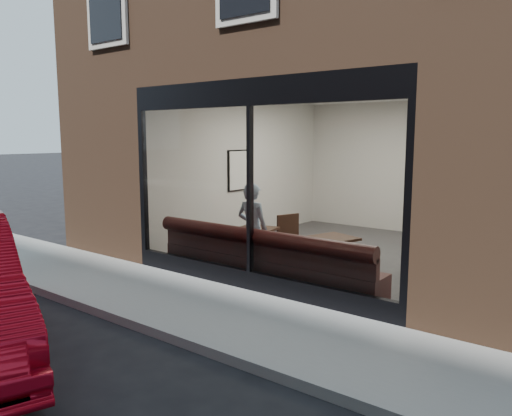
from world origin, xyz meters
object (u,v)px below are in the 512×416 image
Objects in this scene: cafe_chair_right at (415,266)px; cafe_table_right at (333,238)px; person at (252,230)px; banquette at (266,270)px; cafe_table_left at (256,229)px; cafe_chair_left at (282,250)px.

cafe_table_right is at bearing 22.56° from cafe_chair_right.
banquette is at bearing 149.13° from person.
cafe_chair_right is at bearing 24.38° from cafe_table_left.
person is at bearing 152.63° from banquette.
cafe_chair_left is (0.07, 0.71, -0.50)m from cafe_table_left.
person reaches higher than cafe_table_right.
banquette is 6.16× the size of cafe_table_right.
cafe_table_right is (1.28, 0.46, -0.06)m from person.
cafe_table_left and cafe_table_right have the same top height.
cafe_table_left is 1.46m from cafe_table_right.
person is 1.36m from cafe_table_right.
banquette is at bearing 20.81° from cafe_chair_right.
cafe_chair_left is 1.06× the size of cafe_chair_right.
banquette is at bearing -139.99° from cafe_table_right.
banquette reaches higher than cafe_chair_left.
banquette is 2.51× the size of person.
cafe_table_left is at bearing 138.91° from banquette.
cafe_chair_left is (-0.11, 1.02, -0.56)m from person.
person is at bearing -160.32° from cafe_table_right.
cafe_chair_right is (1.83, 1.67, 0.01)m from banquette.
cafe_table_left is 1.45× the size of cafe_chair_right.
cafe_chair_right is at bearing -150.83° from cafe_chair_left.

